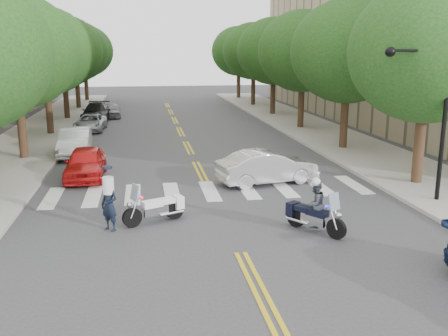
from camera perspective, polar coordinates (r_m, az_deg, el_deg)
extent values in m
plane|color=#38383A|center=(14.33, 1.90, -9.69)|extent=(140.00, 140.00, 0.00)
cube|color=#9E9991|center=(36.04, -20.26, 3.63)|extent=(5.00, 60.00, 0.15)
cube|color=#9E9991|center=(37.39, 9.72, 4.58)|extent=(5.00, 60.00, 0.15)
cylinder|color=#382316|center=(27.93, -22.09, 4.20)|extent=(0.44, 0.44, 3.32)
ellipsoid|color=#134517|center=(27.65, -22.81, 12.20)|extent=(6.40, 6.40, 5.76)
cylinder|color=#382316|center=(35.71, -19.36, 6.20)|extent=(0.44, 0.44, 3.32)
ellipsoid|color=#134517|center=(35.49, -19.85, 12.45)|extent=(6.40, 6.40, 5.76)
cylinder|color=#382316|center=(43.57, -17.59, 7.47)|extent=(0.44, 0.44, 3.32)
ellipsoid|color=#134517|center=(43.39, -17.96, 12.59)|extent=(6.40, 6.40, 5.76)
cylinder|color=#382316|center=(51.47, -16.36, 8.34)|extent=(0.44, 0.44, 3.32)
ellipsoid|color=#134517|center=(51.32, -16.65, 12.68)|extent=(6.40, 6.40, 5.76)
cylinder|color=#382316|center=(59.40, -15.46, 8.99)|extent=(0.44, 0.44, 3.32)
ellipsoid|color=#134517|center=(59.27, -15.70, 12.75)|extent=(6.40, 6.40, 5.76)
cylinder|color=#382316|center=(22.45, 21.40, 2.27)|extent=(0.44, 0.44, 3.32)
ellipsoid|color=#134517|center=(22.11, 22.26, 12.24)|extent=(6.40, 6.40, 5.76)
cylinder|color=#382316|center=(29.52, 13.56, 5.24)|extent=(0.44, 0.44, 3.32)
ellipsoid|color=#134517|center=(29.25, 13.99, 12.83)|extent=(6.40, 6.40, 5.76)
cylinder|color=#382316|center=(36.96, 8.78, 7.00)|extent=(0.44, 0.44, 3.32)
ellipsoid|color=#134517|center=(36.75, 9.00, 13.06)|extent=(6.40, 6.40, 5.76)
cylinder|color=#382316|center=(44.60, 5.60, 8.14)|extent=(0.44, 0.44, 3.32)
ellipsoid|color=#134517|center=(44.43, 5.72, 13.15)|extent=(6.40, 6.40, 5.76)
cylinder|color=#382316|center=(52.35, 3.35, 8.92)|extent=(0.44, 0.44, 3.32)
ellipsoid|color=#134517|center=(52.20, 3.41, 13.20)|extent=(6.40, 6.40, 5.76)
cylinder|color=#382316|center=(60.16, 1.67, 9.50)|extent=(0.44, 0.44, 3.32)
ellipsoid|color=#134517|center=(60.04, 1.70, 13.22)|extent=(6.40, 6.40, 5.76)
cylinder|color=black|center=(19.84, 23.85, 4.63)|extent=(0.16, 0.16, 6.00)
cylinder|color=black|center=(19.04, 21.49, 12.40)|extent=(2.40, 0.10, 0.10)
sphere|color=black|center=(18.51, 18.47, 12.48)|extent=(0.36, 0.36, 0.36)
cylinder|color=black|center=(15.60, 12.72, -6.79)|extent=(0.48, 0.62, 0.65)
cylinder|color=black|center=(16.44, 8.25, -5.55)|extent=(0.51, 0.64, 0.65)
cube|color=silver|center=(16.00, 10.30, -5.76)|extent=(0.74, 0.89, 0.31)
cube|color=black|center=(15.87, 10.62, -5.02)|extent=(0.66, 0.75, 0.21)
cube|color=black|center=(16.16, 9.10, -4.55)|extent=(0.62, 0.65, 0.15)
cube|color=black|center=(16.44, 7.89, -4.61)|extent=(0.51, 0.48, 0.43)
cube|color=#8C99A5|center=(15.40, 12.49, -3.80)|extent=(0.48, 0.39, 0.52)
cube|color=red|center=(15.63, 12.20, -4.19)|extent=(0.13, 0.13, 0.08)
cube|color=#0C26E5|center=(15.45, 11.71, -4.38)|extent=(0.13, 0.13, 0.08)
imported|color=#474C56|center=(15.84, 10.37, -4.06)|extent=(0.93, 0.89, 1.51)
sphere|color=silver|center=(15.65, 10.48, -1.59)|extent=(0.29, 0.29, 0.29)
cylinder|color=black|center=(16.47, -10.46, -5.60)|extent=(0.65, 0.39, 0.65)
cylinder|color=black|center=(17.08, -5.70, -4.75)|extent=(0.67, 0.42, 0.65)
cube|color=silver|center=(16.75, -7.89, -4.80)|extent=(0.91, 0.63, 0.31)
cube|color=white|center=(16.64, -8.22, -4.06)|extent=(0.75, 0.59, 0.21)
cube|color=white|center=(16.85, -6.59, -3.72)|extent=(0.64, 0.57, 0.15)
cube|color=white|center=(17.07, -5.29, -3.87)|extent=(0.43, 0.50, 0.43)
cube|color=#8C99A5|center=(16.27, -10.17, -2.77)|extent=(0.33, 0.50, 0.52)
cube|color=red|center=(16.28, -9.46, -3.37)|extent=(0.13, 0.13, 0.08)
cube|color=#0C26E5|center=(16.48, -9.79, -3.17)|extent=(0.13, 0.13, 0.08)
imported|color=black|center=(16.18, -12.97, -4.14)|extent=(0.73, 0.70, 1.69)
imported|color=silver|center=(21.49, 4.98, 0.11)|extent=(4.59, 2.42, 1.44)
imported|color=red|center=(23.12, -15.55, 0.56)|extent=(1.66, 4.12, 1.40)
imported|color=silver|center=(28.45, -16.66, 2.89)|extent=(1.74, 4.56, 1.48)
imported|color=#ABADB3|center=(36.97, -15.01, 5.02)|extent=(2.18, 4.32, 1.17)
imported|color=black|center=(41.89, -14.39, 6.18)|extent=(2.22, 5.11, 1.46)
imported|color=gray|center=(44.15, -12.70, 6.45)|extent=(1.61, 3.65, 1.22)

